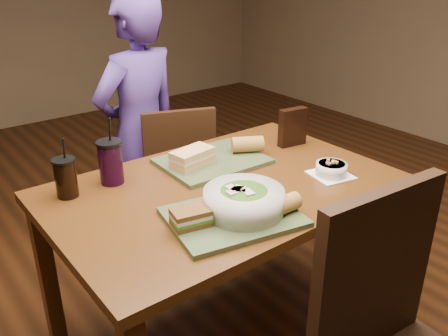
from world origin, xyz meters
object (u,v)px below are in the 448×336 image
(dining_table, at_px, (224,206))
(soup_bowl, at_px, (331,169))
(salad_bowl, at_px, (244,199))
(sandwich_far, at_px, (192,158))
(cup_cola, at_px, (66,178))
(diner, at_px, (140,133))
(chip_bag, at_px, (293,127))
(tray_far, at_px, (212,161))
(sandwich_near, at_px, (191,217))
(baguette_near, at_px, (283,205))
(baguette_far, at_px, (247,144))
(chair_far, at_px, (172,175))
(cup_berry, at_px, (111,162))
(tray_near, at_px, (233,217))

(dining_table, distance_m, soup_bowl, 0.45)
(dining_table, distance_m, salad_bowl, 0.29)
(sandwich_far, distance_m, cup_cola, 0.50)
(diner, relative_size, chip_bag, 8.21)
(tray_far, bearing_deg, sandwich_near, -133.78)
(soup_bowl, distance_m, baguette_near, 0.40)
(sandwich_far, bearing_deg, baguette_near, -88.14)
(cup_cola, bearing_deg, baguette_near, -49.39)
(tray_far, bearing_deg, sandwich_far, -178.24)
(soup_bowl, height_order, baguette_far, baguette_far)
(sandwich_far, relative_size, baguette_far, 1.37)
(soup_bowl, xyz_separation_m, baguette_far, (-0.13, 0.36, 0.02))
(dining_table, height_order, baguette_far, baguette_far)
(chair_far, bearing_deg, cup_cola, -148.20)
(cup_berry, bearing_deg, chip_bag, -9.78)
(soup_bowl, bearing_deg, baguette_far, 109.64)
(salad_bowl, height_order, chip_bag, chip_bag)
(dining_table, height_order, soup_bowl, soup_bowl)
(diner, distance_m, tray_near, 1.05)
(cup_cola, distance_m, cup_berry, 0.18)
(dining_table, distance_m, cup_cola, 0.59)
(dining_table, bearing_deg, diner, 84.59)
(baguette_far, xyz_separation_m, chip_bag, (0.24, -0.03, 0.03))
(chair_far, relative_size, baguette_far, 6.32)
(cup_cola, bearing_deg, chair_far, 31.80)
(chip_bag, bearing_deg, diner, 131.59)
(dining_table, xyz_separation_m, tray_near, (-0.13, -0.22, 0.10))
(chip_bag, bearing_deg, tray_near, -141.39)
(tray_far, distance_m, salad_bowl, 0.46)
(soup_bowl, bearing_deg, cup_berry, 146.44)
(salad_bowl, bearing_deg, tray_near, 174.22)
(cup_berry, bearing_deg, dining_table, -40.69)
(tray_far, xyz_separation_m, soup_bowl, (0.30, -0.39, 0.02))
(tray_near, height_order, chip_bag, chip_bag)
(cup_cola, xyz_separation_m, chip_bag, (1.00, -0.14, 0.01))
(baguette_far, height_order, cup_berry, cup_berry)
(diner, height_order, baguette_far, diner)
(tray_far, relative_size, sandwich_far, 2.27)
(soup_bowl, bearing_deg, chip_bag, 71.07)
(chair_far, height_order, cup_cola, cup_cola)
(chip_bag, bearing_deg, baguette_far, -178.13)
(sandwich_near, bearing_deg, cup_cola, 115.41)
(soup_bowl, relative_size, sandwich_near, 1.32)
(chair_far, xyz_separation_m, tray_near, (-0.33, -0.93, 0.28))
(tray_far, height_order, salad_bowl, salad_bowl)
(sandwich_near, bearing_deg, tray_near, -11.63)
(baguette_near, height_order, chip_bag, chip_bag)
(baguette_near, bearing_deg, tray_near, 145.93)
(tray_near, bearing_deg, soup_bowl, 3.21)
(sandwich_far, bearing_deg, soup_bowl, -43.69)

